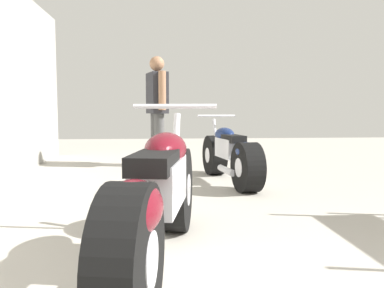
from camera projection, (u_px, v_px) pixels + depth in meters
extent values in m
plane|color=#A8A399|center=(236.00, 196.00, 4.17)|extent=(17.52, 17.52, 0.00)
cylinder|color=black|center=(176.00, 190.00, 2.95)|extent=(0.29, 0.64, 0.62)
cylinder|color=silver|center=(176.00, 190.00, 2.95)|extent=(0.23, 0.27, 0.24)
cylinder|color=black|center=(129.00, 260.00, 1.56)|extent=(0.29, 0.64, 0.62)
cylinder|color=silver|center=(129.00, 260.00, 1.56)|extent=(0.23, 0.27, 0.24)
cube|color=silver|center=(160.00, 184.00, 2.24)|extent=(0.34, 0.65, 0.27)
ellipsoid|color=#5B0F19|center=(166.00, 150.00, 2.44)|extent=(0.34, 0.54, 0.21)
cube|color=black|center=(154.00, 162.00, 2.05)|extent=(0.29, 0.50, 0.10)
ellipsoid|color=#5B0F19|center=(132.00, 209.00, 1.59)|extent=(0.32, 0.46, 0.23)
cylinder|color=silver|center=(176.00, 151.00, 2.89)|extent=(0.09, 0.25, 0.56)
cylinder|color=silver|center=(175.00, 106.00, 2.82)|extent=(0.60, 0.14, 0.03)
cylinder|color=silver|center=(124.00, 246.00, 1.98)|extent=(0.18, 0.54, 0.09)
cylinder|color=black|center=(215.00, 155.00, 5.56)|extent=(0.29, 0.58, 0.55)
cylinder|color=silver|center=(215.00, 155.00, 5.56)|extent=(0.25, 0.24, 0.21)
cylinder|color=black|center=(248.00, 167.00, 4.35)|extent=(0.29, 0.58, 0.55)
cylinder|color=silver|center=(248.00, 167.00, 4.35)|extent=(0.25, 0.24, 0.21)
cube|color=silver|center=(229.00, 148.00, 4.94)|extent=(0.29, 0.58, 0.24)
ellipsoid|color=navy|center=(225.00, 135.00, 5.11)|extent=(0.29, 0.48, 0.19)
cube|color=black|center=(233.00, 139.00, 4.78)|extent=(0.25, 0.44, 0.09)
ellipsoid|color=navy|center=(246.00, 151.00, 4.37)|extent=(0.28, 0.41, 0.21)
cylinder|color=silver|center=(215.00, 137.00, 5.51)|extent=(0.08, 0.22, 0.50)
cylinder|color=silver|center=(216.00, 116.00, 5.45)|extent=(0.54, 0.11, 0.03)
cylinder|color=silver|center=(226.00, 170.00, 4.68)|extent=(0.15, 0.48, 0.08)
cylinder|color=#4C4C4C|center=(156.00, 139.00, 6.54)|extent=(0.20, 0.20, 0.86)
cylinder|color=#4C4C4C|center=(159.00, 140.00, 6.34)|extent=(0.20, 0.20, 0.86)
cube|color=#2D2D33|center=(157.00, 93.00, 6.38)|extent=(0.38, 0.53, 0.66)
cylinder|color=#9E7051|center=(152.00, 92.00, 6.65)|extent=(0.14, 0.14, 0.60)
cylinder|color=#9E7051|center=(162.00, 91.00, 6.10)|extent=(0.14, 0.14, 0.60)
sphere|color=#9E7051|center=(157.00, 64.00, 6.34)|extent=(0.24, 0.24, 0.24)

